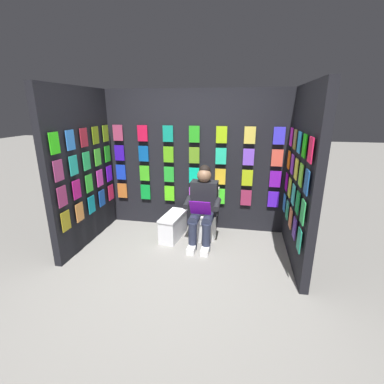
{
  "coord_description": "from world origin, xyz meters",
  "views": [
    {
      "loc": [
        -0.78,
        2.78,
        2.01
      ],
      "look_at": [
        -0.09,
        -0.88,
        0.85
      ],
      "focal_mm": 25.71,
      "sensor_mm": 36.0,
      "label": 1
    }
  ],
  "objects": [
    {
      "name": "display_wall_back",
      "position": [
        0.0,
        -1.65,
        1.14
      ],
      "size": [
        3.06,
        0.14,
        2.28
      ],
      "color": "black",
      "rests_on": "ground"
    },
    {
      "name": "toilet",
      "position": [
        -0.23,
        -1.26,
        0.33
      ],
      "size": [
        0.41,
        0.56,
        0.77
      ],
      "rotation": [
        0.0,
        0.0,
        -0.02
      ],
      "color": "white",
      "rests_on": "ground"
    },
    {
      "name": "display_wall_right",
      "position": [
        1.53,
        -0.8,
        1.14
      ],
      "size": [
        0.14,
        1.6,
        2.28
      ],
      "color": "black",
      "rests_on": "ground"
    },
    {
      "name": "ground_plane",
      "position": [
        0.0,
        0.0,
        0.0
      ],
      "size": [
        30.0,
        30.0,
        0.0
      ],
      "primitive_type": "plane",
      "color": "gray"
    },
    {
      "name": "person_reading",
      "position": [
        -0.23,
        -1.03,
        0.6
      ],
      "size": [
        0.53,
        0.69,
        1.19
      ],
      "rotation": [
        0.0,
        0.0,
        -0.02
      ],
      "color": "black",
      "rests_on": "ground"
    },
    {
      "name": "display_wall_left",
      "position": [
        -1.53,
        -0.8,
        1.14
      ],
      "size": [
        0.14,
        1.6,
        2.28
      ],
      "color": "black",
      "rests_on": "ground"
    },
    {
      "name": "comic_longbox_near",
      "position": [
        0.25,
        -1.1,
        0.2
      ],
      "size": [
        0.34,
        0.67,
        0.39
      ],
      "rotation": [
        0.0,
        0.0,
        -0.13
      ],
      "color": "silver",
      "rests_on": "ground"
    }
  ]
}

